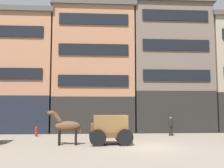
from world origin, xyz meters
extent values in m
plane|color=slate|center=(0.00, 0.00, 0.00)|extent=(120.00, 120.00, 0.00)
cube|color=black|center=(-12.12, 11.01, 1.80)|extent=(8.57, 6.90, 3.60)
cube|color=#9E6B4C|center=(-12.12, 11.01, 7.66)|extent=(8.57, 6.90, 8.13)
cube|color=#47423D|center=(-12.12, 11.01, 11.98)|extent=(9.07, 7.40, 0.50)
cube|color=black|center=(-12.12, 7.50, 5.63)|extent=(7.20, 0.12, 1.10)
cube|color=black|center=(-12.12, 7.50, 9.70)|extent=(7.20, 0.12, 1.10)
cube|color=black|center=(-3.69, 11.01, 1.75)|extent=(8.00, 6.90, 3.51)
cube|color=#9E6B4C|center=(-3.69, 11.01, 8.04)|extent=(8.00, 6.90, 9.06)
cube|color=#47423D|center=(-3.69, 11.01, 12.82)|extent=(8.50, 7.40, 0.50)
cube|color=black|center=(-3.69, 7.50, 5.02)|extent=(6.72, 0.12, 1.10)
cube|color=black|center=(-3.69, 7.50, 8.04)|extent=(6.72, 0.12, 1.10)
cube|color=black|center=(-3.69, 7.50, 11.06)|extent=(6.72, 0.12, 1.10)
cube|color=black|center=(4.44, 11.01, 2.05)|extent=(7.96, 6.90, 4.09)
cube|color=#66564C|center=(4.44, 11.01, 8.61)|extent=(7.96, 6.90, 9.04)
cube|color=#47423D|center=(4.44, 11.01, 13.39)|extent=(8.46, 7.40, 0.50)
cube|color=black|center=(4.44, 7.50, 5.60)|extent=(6.68, 0.12, 1.10)
cube|color=black|center=(4.44, 7.50, 8.61)|extent=(6.68, 0.12, 1.10)
cube|color=black|center=(4.44, 7.50, 11.63)|extent=(6.68, 0.12, 1.10)
cube|color=brown|center=(-2.43, 1.04, 0.70)|extent=(2.75, 1.40, 0.36)
cube|color=brown|center=(-2.43, 1.04, 1.43)|extent=(2.34, 1.19, 1.10)
cube|color=brown|center=(-3.57, 0.99, 1.18)|extent=(0.44, 1.05, 0.50)
cylinder|color=black|center=(-3.30, 0.29, 0.55)|extent=(1.10, 0.12, 1.10)
cylinder|color=black|center=(-3.35, 1.71, 0.55)|extent=(1.10, 0.12, 1.10)
cylinder|color=black|center=(-1.50, 0.36, 0.55)|extent=(1.10, 0.12, 1.10)
cylinder|color=black|center=(-1.55, 1.78, 0.55)|extent=(1.10, 0.12, 1.10)
ellipsoid|color=#513823|center=(-5.33, 1.04, 1.25)|extent=(1.72, 0.66, 0.70)
cylinder|color=#513823|center=(-6.05, 1.01, 1.85)|extent=(0.68, 0.35, 0.76)
ellipsoid|color=#513823|center=(-6.45, 0.99, 2.15)|extent=(0.57, 0.26, 0.30)
cylinder|color=#513823|center=(-4.52, 1.07, 1.10)|extent=(0.27, 0.11, 0.65)
cylinder|color=black|center=(-5.87, 0.83, 0.47)|extent=(0.14, 0.14, 0.95)
cylinder|color=black|center=(-5.88, 1.19, 0.47)|extent=(0.14, 0.14, 0.95)
cylinder|color=black|center=(-4.77, 0.88, 0.47)|extent=(0.14, 0.14, 0.95)
cylinder|color=black|center=(-4.78, 1.24, 0.47)|extent=(0.14, 0.14, 0.95)
cylinder|color=black|center=(3.07, 5.68, 0.42)|extent=(0.16, 0.16, 0.85)
cylinder|color=black|center=(3.27, 5.68, 0.42)|extent=(0.16, 0.16, 0.85)
cylinder|color=black|center=(3.17, 5.68, 1.16)|extent=(0.41, 0.41, 0.62)
sphere|color=tan|center=(3.17, 5.68, 1.60)|extent=(0.22, 0.22, 0.22)
cylinder|color=black|center=(3.17, 5.68, 1.70)|extent=(0.28, 0.28, 0.02)
cylinder|color=black|center=(3.17, 5.68, 1.75)|extent=(0.18, 0.18, 0.09)
cylinder|color=maroon|center=(-8.55, 5.87, 0.35)|extent=(0.24, 0.24, 0.70)
sphere|color=maroon|center=(-8.55, 5.87, 0.72)|extent=(0.22, 0.22, 0.22)
camera|label=1|loc=(-3.39, -15.99, 2.63)|focal=39.60mm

